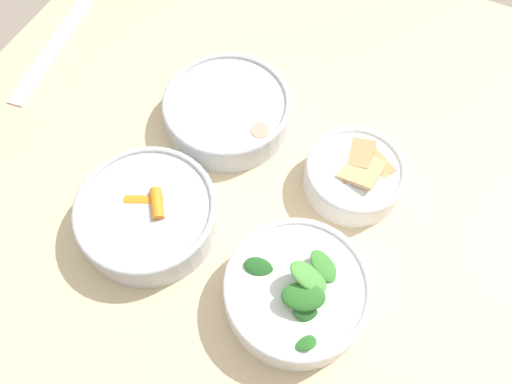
# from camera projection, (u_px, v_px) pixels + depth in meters

# --- Properties ---
(ground_plane) EXTENTS (10.00, 10.00, 0.00)m
(ground_plane) POSITION_uv_depth(u_px,v_px,m) (262.00, 300.00, 1.41)
(ground_plane) COLOR gray
(dining_table) EXTENTS (0.99, 1.02, 0.74)m
(dining_table) POSITION_uv_depth(u_px,v_px,m) (265.00, 195.00, 0.86)
(dining_table) COLOR beige
(dining_table) RESTS_ON ground_plane
(bowl_carrots) EXTENTS (0.19, 0.19, 0.06)m
(bowl_carrots) POSITION_uv_depth(u_px,v_px,m) (148.00, 214.00, 0.68)
(bowl_carrots) COLOR silver
(bowl_carrots) RESTS_ON dining_table
(bowl_greens) EXTENTS (0.18, 0.18, 0.09)m
(bowl_greens) POSITION_uv_depth(u_px,v_px,m) (297.00, 291.00, 0.63)
(bowl_greens) COLOR white
(bowl_greens) RESTS_ON dining_table
(bowl_beans_hotdog) EXTENTS (0.20, 0.20, 0.05)m
(bowl_beans_hotdog) POSITION_uv_depth(u_px,v_px,m) (227.00, 111.00, 0.77)
(bowl_beans_hotdog) COLOR silver
(bowl_beans_hotdog) RESTS_ON dining_table
(bowl_cookies) EXTENTS (0.14, 0.14, 0.06)m
(bowl_cookies) POSITION_uv_depth(u_px,v_px,m) (355.00, 174.00, 0.71)
(bowl_cookies) COLOR white
(bowl_cookies) RESTS_ON dining_table
(ruler) EXTENTS (0.26, 0.06, 0.00)m
(ruler) POSITION_uv_depth(u_px,v_px,m) (53.00, 48.00, 0.86)
(ruler) COLOR #EFB7C6
(ruler) RESTS_ON dining_table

